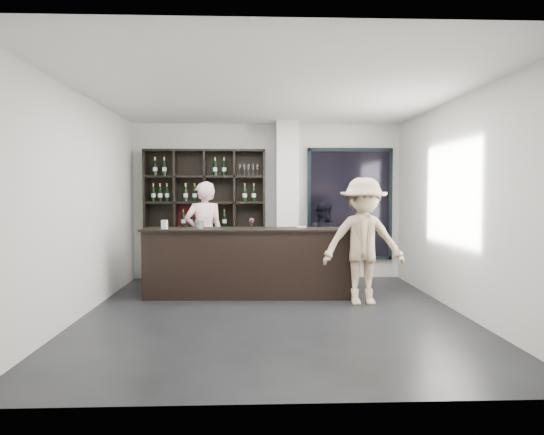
{
  "coord_description": "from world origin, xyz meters",
  "views": [
    {
      "loc": [
        -0.27,
        -6.36,
        1.61
      ],
      "look_at": [
        0.02,
        1.1,
        1.23
      ],
      "focal_mm": 32.0,
      "sensor_mm": 36.0,
      "label": 1
    }
  ],
  "objects_px": {
    "taster_pink": "(204,235)",
    "wine_shelf": "(205,215)",
    "tasting_counter": "(248,262)",
    "customer": "(363,241)",
    "taster_black": "(321,242)"
  },
  "relations": [
    {
      "from": "wine_shelf",
      "to": "tasting_counter",
      "type": "height_order",
      "value": "wine_shelf"
    },
    {
      "from": "wine_shelf",
      "to": "taster_pink",
      "type": "xyz_separation_m",
      "value": [
        0.05,
        -0.72,
        -0.3
      ]
    },
    {
      "from": "taster_pink",
      "to": "taster_black",
      "type": "relative_size",
      "value": 1.22
    },
    {
      "from": "wine_shelf",
      "to": "taster_black",
      "type": "relative_size",
      "value": 1.62
    },
    {
      "from": "tasting_counter",
      "to": "customer",
      "type": "relative_size",
      "value": 1.77
    },
    {
      "from": "wine_shelf",
      "to": "customer",
      "type": "bearing_deg",
      "value": -39.33
    },
    {
      "from": "taster_pink",
      "to": "taster_black",
      "type": "height_order",
      "value": "taster_pink"
    },
    {
      "from": "tasting_counter",
      "to": "wine_shelf",
      "type": "bearing_deg",
      "value": 120.61
    },
    {
      "from": "tasting_counter",
      "to": "customer",
      "type": "height_order",
      "value": "customer"
    },
    {
      "from": "wine_shelf",
      "to": "customer",
      "type": "height_order",
      "value": "wine_shelf"
    },
    {
      "from": "wine_shelf",
      "to": "tasting_counter",
      "type": "bearing_deg",
      "value": -61.36
    },
    {
      "from": "wine_shelf",
      "to": "taster_pink",
      "type": "relative_size",
      "value": 1.33
    },
    {
      "from": "taster_pink",
      "to": "wine_shelf",
      "type": "bearing_deg",
      "value": -102.86
    },
    {
      "from": "tasting_counter",
      "to": "taster_pink",
      "type": "bearing_deg",
      "value": 136.98
    },
    {
      "from": "taster_pink",
      "to": "customer",
      "type": "relative_size",
      "value": 0.99
    }
  ]
}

